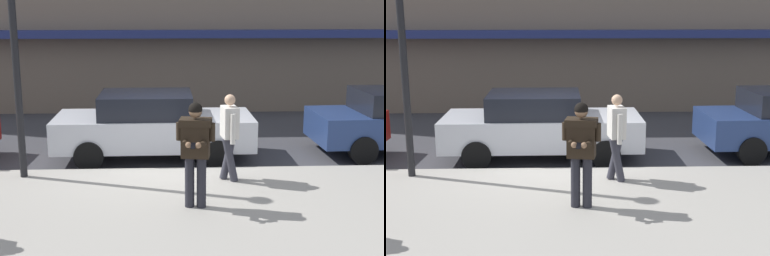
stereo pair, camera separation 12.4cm
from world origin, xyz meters
The scene contains 7 objects.
ground_plane centered at (0.00, 0.00, 0.00)m, with size 80.00×80.00×0.00m, color #3D3D42.
sidewalk centered at (1.00, -2.85, 0.07)m, with size 32.00×5.30×0.14m, color #A8A399.
curb_paint_line centered at (1.00, 0.05, 0.00)m, with size 28.00×0.12×0.01m, color silver.
parked_sedan_mid centered at (-0.38, 1.03, 0.79)m, with size 4.51×1.95×1.54m.
man_texting_on_phone centered at (0.43, -2.46, 1.25)m, with size 0.64×0.62×1.81m.
pedestrian_in_light_coat centered at (1.16, -1.05, 1.11)m, with size 0.37×0.59×1.70m.
street_lamp_post centered at (-2.90, -0.65, 3.14)m, with size 0.36×0.36×4.88m.
Camera 2 is at (0.11, -10.99, 3.47)m, focal length 50.00 mm.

